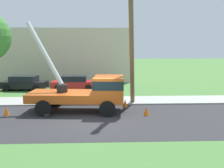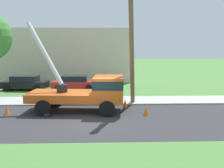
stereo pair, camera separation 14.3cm
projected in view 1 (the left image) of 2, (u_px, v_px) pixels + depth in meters
ground_plane at (97, 87)px, 26.30m from camera, size 120.00×120.00×0.00m
road_asphalt at (93, 120)px, 14.45m from camera, size 80.00×7.04×0.01m
sidewalk_strip at (95, 101)px, 19.30m from camera, size 80.00×2.80×0.10m
utility_truck at (89, 91)px, 16.07m from camera, size 6.74×3.24×5.98m
leaning_utility_pole at (132, 43)px, 16.84m from camera, size 0.94×3.14×8.75m
traffic_cone_ahead at (146, 111)px, 15.29m from camera, size 0.36×0.36×0.56m
traffic_cone_behind at (6, 111)px, 15.38m from camera, size 0.36×0.36×0.56m
traffic_cone_curbside at (125, 103)px, 17.38m from camera, size 0.36×0.36×0.56m
parked_sedan_black at (24, 83)px, 24.18m from camera, size 4.53×2.24×1.42m
parked_sedan_red at (74, 83)px, 24.33m from camera, size 4.41×2.03×1.42m
lowrise_building_backdrop at (58, 55)px, 31.21m from camera, size 18.00×6.00×6.40m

